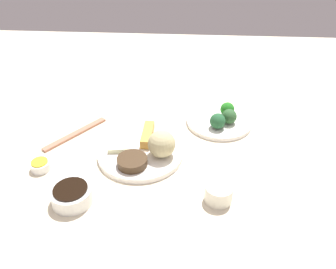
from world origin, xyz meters
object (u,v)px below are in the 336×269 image
teacup (219,193)px  chopsticks_pair (75,134)px  main_plate (141,153)px  sauce_ramekin_hot_mustard (40,166)px  broccoli_plate (219,121)px  soy_sauce_bowl (72,195)px

teacup → chopsticks_pair: bearing=-119.9°
main_plate → chopsticks_pair: (-0.09, -0.22, -0.00)m
sauce_ramekin_hot_mustard → broccoli_plate: bearing=118.0°
chopsticks_pair → main_plate: bearing=68.4°
soy_sauce_bowl → sauce_ramekin_hot_mustard: size_ratio=1.87×
main_plate → soy_sauce_bowl: soy_sauce_bowl is taller
broccoli_plate → soy_sauce_bowl: 0.55m
broccoli_plate → chopsticks_pair: broccoli_plate is taller
soy_sauce_bowl → teacup: (-0.03, 0.36, 0.00)m
soy_sauce_bowl → chopsticks_pair: 0.29m
main_plate → teacup: teacup is taller
main_plate → sauce_ramekin_hot_mustard: bearing=-73.2°
sauce_ramekin_hot_mustard → teacup: size_ratio=0.79×
soy_sauce_bowl → sauce_ramekin_hot_mustard: soy_sauce_bowl is taller
soy_sauce_bowl → sauce_ramekin_hot_mustard: bearing=-132.2°
broccoli_plate → teacup: 0.36m
broccoli_plate → teacup: bearing=-3.5°
teacup → chopsticks_pair: teacup is taller
broccoli_plate → soy_sauce_bowl: size_ratio=2.13×
broccoli_plate → soy_sauce_bowl: bearing=-45.0°
soy_sauce_bowl → teacup: size_ratio=1.48×
soy_sauce_bowl → teacup: bearing=94.7°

